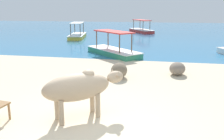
{
  "coord_description": "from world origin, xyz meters",
  "views": [
    {
      "loc": [
        1.37,
        -4.46,
        2.49
      ],
      "look_at": [
        -0.12,
        3.0,
        0.55
      ],
      "focal_mm": 39.1,
      "sensor_mm": 36.0,
      "label": 1
    }
  ],
  "objects_px": {
    "cow": "(79,87)",
    "boat_red": "(141,30)",
    "boat_yellow": "(77,35)",
    "boat_green": "(113,50)"
  },
  "relations": [
    {
      "from": "cow",
      "to": "boat_red",
      "type": "distance_m",
      "value": 20.81
    },
    {
      "from": "cow",
      "to": "boat_yellow",
      "type": "distance_m",
      "value": 15.72
    },
    {
      "from": "cow",
      "to": "boat_yellow",
      "type": "xyz_separation_m",
      "value": [
        -5.21,
        14.82,
        -0.48
      ]
    },
    {
      "from": "boat_red",
      "to": "boat_green",
      "type": "xyz_separation_m",
      "value": [
        -0.45,
        -12.99,
        0.0
      ]
    },
    {
      "from": "boat_yellow",
      "to": "boat_green",
      "type": "bearing_deg",
      "value": 21.36
    },
    {
      "from": "boat_red",
      "to": "boat_yellow",
      "type": "relative_size",
      "value": 0.97
    },
    {
      "from": "boat_red",
      "to": "cow",
      "type": "bearing_deg",
      "value": -31.27
    },
    {
      "from": "boat_green",
      "to": "cow",
      "type": "bearing_deg",
      "value": -40.57
    },
    {
      "from": "cow",
      "to": "boat_red",
      "type": "height_order",
      "value": "boat_red"
    },
    {
      "from": "cow",
      "to": "boat_green",
      "type": "relative_size",
      "value": 0.52
    }
  ]
}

